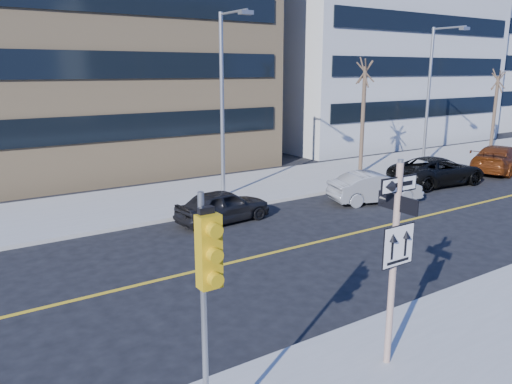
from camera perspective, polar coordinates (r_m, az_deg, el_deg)
ground at (r=12.36m, az=5.80°, el=-14.08°), size 120.00×120.00×0.00m
far_sidewalk at (r=32.76m, az=17.14°, el=3.16°), size 66.00×6.00×0.15m
road_centerline at (r=23.41m, az=22.71°, el=-1.56°), size 40.00×0.14×0.01m
sign_pole at (r=9.73m, az=15.57°, el=-6.73°), size 0.92×0.92×4.06m
traffic_signal at (r=7.03m, az=-5.50°, el=-9.15°), size 0.32×0.45×4.00m
parked_car_a at (r=19.34m, az=-3.78°, el=-1.59°), size 1.86×3.93×1.30m
parked_car_b at (r=22.83m, az=13.46°, el=0.53°), size 2.54×4.38×1.36m
parked_car_c at (r=27.30m, az=20.03°, el=2.29°), size 2.95×5.43×1.45m
parked_car_d at (r=32.11m, az=26.09°, el=3.43°), size 3.62×5.76×1.56m
streetlight_a at (r=22.12m, az=-3.60°, el=11.14°), size 0.55×2.25×8.00m
streetlight_b at (r=31.51m, az=19.52°, el=11.17°), size 0.55×2.25×8.00m
street_tree_west at (r=28.08m, az=12.35°, el=12.98°), size 1.80×1.80×6.35m
street_tree_east at (r=38.59m, az=25.92°, el=11.22°), size 1.80×1.80×5.75m
building_brick at (r=34.75m, az=-19.24°, el=18.39°), size 18.00×18.00×18.00m
building_grey_mid at (r=44.88m, az=10.75°, el=15.76°), size 20.00×16.00×15.00m
building_grey_far at (r=62.95m, az=23.16°, el=14.74°), size 18.00×18.00×16.00m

